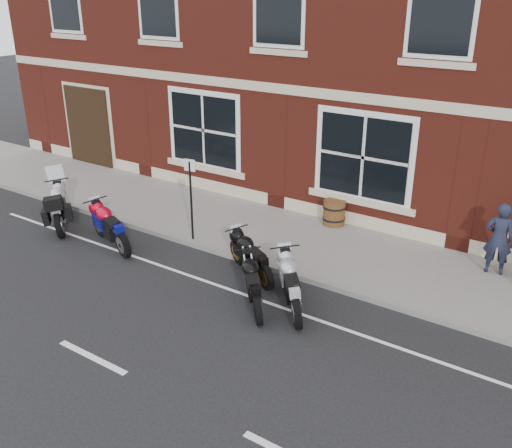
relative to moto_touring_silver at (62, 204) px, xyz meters
The scene contains 11 objects.
ground 5.19m from the moto_touring_silver, ahead, with size 80.00×80.00×0.00m, color black.
sidewalk 5.71m from the moto_touring_silver, 25.62° to the left, with size 30.00×3.00×0.12m, color slate.
kerb 5.23m from the moto_touring_silver, ahead, with size 30.00×0.16×0.12m, color slate.
moto_touring_silver is the anchor object (origin of this frame).
moto_sport_red 2.03m from the moto_touring_silver, ahead, with size 2.04×0.89×0.96m.
moto_sport_black 5.71m from the moto_touring_silver, ahead, with size 1.74×1.04×0.86m.
moto_sport_silver 7.10m from the moto_touring_silver, ahead, with size 1.40×1.73×0.94m.
moto_naked_black 6.46m from the moto_touring_silver, ahead, with size 1.38×1.58×0.89m.
pedestrian_left 10.64m from the moto_touring_silver, 18.07° to the left, with size 0.59×0.38×1.61m, color #1B1F31.
barrel_planter 7.11m from the moto_touring_silver, 31.96° to the left, with size 0.59×0.59×0.66m.
parking_sign 3.78m from the moto_touring_silver, 15.77° to the left, with size 0.29×0.07×2.02m.
Camera 1 is at (6.85, -8.13, 5.94)m, focal length 40.00 mm.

